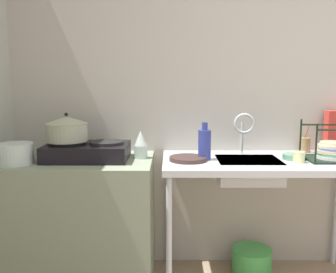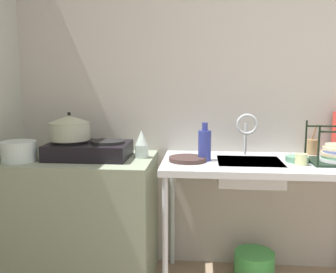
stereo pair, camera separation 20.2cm
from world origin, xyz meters
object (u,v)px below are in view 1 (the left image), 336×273
Objects in this scene: sink_basin at (248,170)px; cup_by_rack at (299,157)px; pot_beside_stove at (15,154)px; bucket_on_floor at (252,262)px; dish_rack at (332,152)px; stove at (87,151)px; pot_on_left_burner at (67,129)px; faucet at (244,126)px; bottle_by_sink at (205,144)px; small_bowl_on_drainboard at (294,157)px; percolator at (141,145)px; utensil_jar at (305,145)px; frying_pan at (188,159)px.

cup_by_rack is (0.29, -0.09, 0.10)m from sink_basin.
pot_beside_stove is 1.74m from bucket_on_floor.
cup_by_rack reaches higher than sink_basin.
stove is at bearing 179.69° from dish_rack.
stove is 1.58m from dish_rack.
pot_on_left_burner reaches higher than bucket_on_floor.
bottle_by_sink is (-0.28, -0.15, -0.09)m from faucet.
bucket_on_floor is at bearing 142.29° from cup_by_rack.
pot_beside_stove is 1.18m from bottle_by_sink.
small_bowl_on_drainboard is 0.52× the size of bucket_on_floor.
percolator is 1.23m from dish_rack.
percolator is (0.47, 0.04, -0.11)m from pot_on_left_burner.
faucet is at bearing 163.88° from dish_rack.
sink_basin is at bearing 163.45° from cup_by_rack.
percolator is 1.18m from utensil_jar.
cup_by_rack is (0.69, -0.05, 0.02)m from frying_pan.
small_bowl_on_drainboard is at bearing -2.41° from percolator.
bucket_on_floor is (0.77, 0.04, -0.85)m from percolator.
stove is 3.70× the size of small_bowl_on_drainboard.
stove is at bearing 0.00° from pot_on_left_burner.
small_bowl_on_drainboard is 0.81m from bucket_on_floor.
frying_pan is 0.14m from bottle_by_sink.
frying_pan is 3.31× the size of cup_by_rack.
frying_pan is (0.31, -0.08, -0.08)m from percolator.
utensil_jar is at bearing 19.25° from bottle_by_sink.
bucket_on_floor is at bearing -157.09° from utensil_jar.
frying_pan is (0.65, -0.04, -0.04)m from stove.
dish_rack reaches higher than stove.
small_bowl_on_drainboard is (-0.24, 0.01, -0.03)m from dish_rack.
cup_by_rack is 0.84m from bucket_on_floor.
cup_by_rack is 0.51× the size of small_bowl_on_drainboard.
stove reaches higher than bucket_on_floor.
stove is 1.05m from sink_basin.
frying_pan is 1.14× the size of utensil_jar.
small_bowl_on_drainboard is 0.59m from bottle_by_sink.
stove is at bearing 179.98° from sink_basin.
percolator reaches higher than frying_pan.
sink_basin is at bearing -150.87° from utensil_jar.
stove is at bearing -175.42° from bucket_on_floor.
stove is 2.87× the size of percolator.
faucet reaches higher than dish_rack.
dish_rack is at bearing -0.31° from stove.
sink_basin is 0.69m from bucket_on_floor.
utensil_jar is at bearing 57.18° from small_bowl_on_drainboard.
cup_by_rack is (1.47, -0.09, -0.17)m from pot_on_left_burner.
cup_by_rack is (-0.24, -0.08, -0.02)m from dish_rack.
bucket_on_floor is (-0.23, 0.18, -0.79)m from cup_by_rack.
frying_pan is 0.98× the size of bottle_by_sink.
pot_beside_stove is (-0.28, -0.14, -0.14)m from pot_on_left_burner.
pot_on_left_burner is 0.66× the size of sink_basin.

